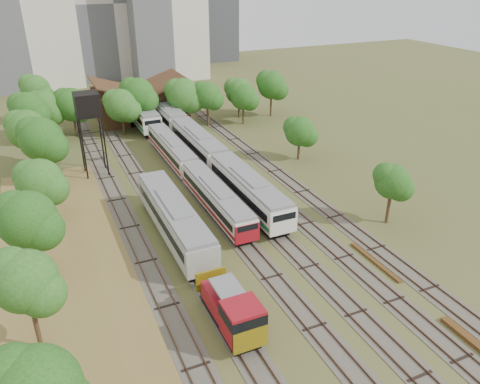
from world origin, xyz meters
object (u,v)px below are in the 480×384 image
railcar_green_set (198,144)px  shunter_locomotive (234,312)px  railcar_red_set (192,172)px  water_tower (87,106)px

railcar_green_set → shunter_locomotive: bearing=-105.5°
railcar_red_set → water_tower: size_ratio=3.08×
shunter_locomotive → water_tower: 37.37m
shunter_locomotive → water_tower: water_tower is taller
railcar_red_set → shunter_locomotive: (-6.00, -27.46, 0.00)m
shunter_locomotive → railcar_green_set: bearing=74.5°
railcar_red_set → railcar_green_set: railcar_green_set is taller
railcar_green_set → shunter_locomotive: 37.33m
railcar_red_set → water_tower: (-10.88, 8.78, 7.72)m
railcar_red_set → railcar_green_set: (4.00, 8.50, 0.33)m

